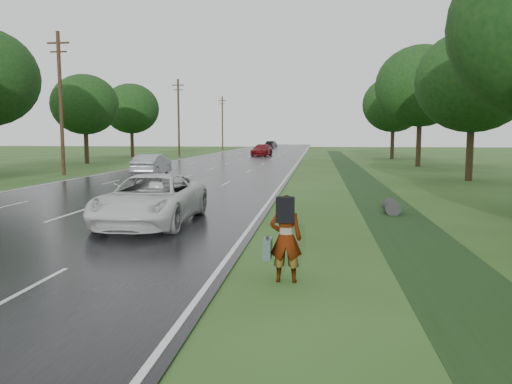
% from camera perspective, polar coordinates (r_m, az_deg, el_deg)
% --- Properties ---
extents(road, '(14.00, 180.00, 0.04)m').
position_cam_1_polar(road, '(54.33, -2.27, 3.56)').
color(road, black).
rests_on(road, ground).
extents(edge_stripe_east, '(0.12, 180.00, 0.01)m').
position_cam_1_polar(edge_stripe_east, '(53.65, 4.88, 3.53)').
color(edge_stripe_east, silver).
rests_on(edge_stripe_east, road).
extents(edge_stripe_west, '(0.12, 180.00, 0.01)m').
position_cam_1_polar(edge_stripe_west, '(55.82, -9.13, 3.59)').
color(edge_stripe_west, silver).
rests_on(edge_stripe_west, road).
extents(center_line, '(0.12, 180.00, 0.01)m').
position_cam_1_polar(center_line, '(54.33, -2.27, 3.59)').
color(center_line, silver).
rests_on(center_line, road).
extents(drainage_ditch, '(2.20, 120.00, 0.56)m').
position_cam_1_polar(drainage_ditch, '(27.53, 12.66, 0.49)').
color(drainage_ditch, black).
rests_on(drainage_ditch, ground).
extents(utility_pole_mid, '(1.60, 0.26, 10.00)m').
position_cam_1_polar(utility_pole_mid, '(38.13, -21.43, 9.62)').
color(utility_pole_mid, '#321E14').
rests_on(utility_pole_mid, ground).
extents(utility_pole_far, '(1.60, 0.26, 10.00)m').
position_cam_1_polar(utility_pole_far, '(66.08, -8.84, 8.52)').
color(utility_pole_far, '#321E14').
rests_on(utility_pole_far, ground).
extents(utility_pole_distant, '(1.60, 0.26, 10.00)m').
position_cam_1_polar(utility_pole_distant, '(95.28, -3.86, 7.97)').
color(utility_pole_distant, '#321E14').
rests_on(utility_pole_distant, ground).
extents(tree_east_c, '(7.00, 7.00, 9.29)m').
position_cam_1_polar(tree_east_c, '(34.03, 23.57, 11.53)').
color(tree_east_c, '#321E14').
rests_on(tree_east_c, ground).
extents(tree_east_d, '(8.00, 8.00, 10.76)m').
position_cam_1_polar(tree_east_d, '(47.59, 18.31, 11.41)').
color(tree_east_d, '#321E14').
rests_on(tree_east_d, ground).
extents(tree_east_f, '(7.20, 7.20, 9.62)m').
position_cam_1_polar(tree_east_f, '(61.26, 15.44, 9.62)').
color(tree_east_f, '#321E14').
rests_on(tree_east_f, ground).
extents(tree_west_d, '(6.60, 6.60, 8.80)m').
position_cam_1_polar(tree_west_d, '(52.89, -18.98, 9.43)').
color(tree_west_d, '#321E14').
rests_on(tree_west_d, ground).
extents(tree_west_f, '(7.00, 7.00, 9.29)m').
position_cam_1_polar(tree_west_f, '(65.99, -14.08, 9.22)').
color(tree_west_f, '#321E14').
rests_on(tree_west_f, ground).
extents(pedestrian, '(0.77, 0.69, 1.73)m').
position_cam_1_polar(pedestrian, '(9.78, 3.30, -5.19)').
color(pedestrian, '#A5998C').
rests_on(pedestrian, ground).
extents(white_pickup, '(2.68, 5.68, 1.57)m').
position_cam_1_polar(white_pickup, '(16.30, -11.84, -0.81)').
color(white_pickup, silver).
rests_on(white_pickup, road).
extents(silver_sedan, '(1.71, 4.63, 1.51)m').
position_cam_1_polar(silver_sedan, '(35.27, -11.80, 3.06)').
color(silver_sedan, gray).
rests_on(silver_sedan, road).
extents(far_car_red, '(2.75, 5.54, 1.55)m').
position_cam_1_polar(far_car_red, '(67.39, 0.67, 4.83)').
color(far_car_red, maroon).
rests_on(far_car_red, road).
extents(far_car_dark, '(2.25, 4.62, 1.46)m').
position_cam_1_polar(far_car_dark, '(106.07, 1.77, 5.45)').
color(far_car_dark, black).
rests_on(far_car_dark, road).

